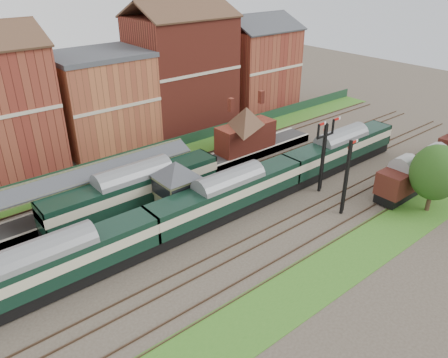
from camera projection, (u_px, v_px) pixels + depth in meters
ground at (222, 218)px, 43.58m from camera, size 160.00×160.00×0.00m
grass_back at (141, 165)px, 54.54m from camera, size 90.00×4.50×0.06m
grass_front at (315, 279)px, 35.34m from camera, size 90.00×5.00×0.06m
fence at (132, 155)px, 55.58m from camera, size 90.00×0.12×1.50m
platform at (129, 193)px, 47.20m from camera, size 55.00×3.40×1.00m
signal_box at (177, 188)px, 42.65m from camera, size 5.40×5.40×6.00m
brick_hut at (238, 182)px, 48.11m from camera, size 3.20×2.64×2.94m
station_building at (246, 128)px, 55.28m from camera, size 8.10×8.10×5.90m
canopy at (69, 175)px, 41.93m from camera, size 26.00×3.89×4.08m
semaphore_bracket at (323, 153)px, 46.60m from camera, size 3.60×0.25×8.18m
semaphore_siding at (346, 177)px, 42.58m from camera, size 1.23×0.25×8.00m
town_backdrop at (100, 96)px, 57.43m from camera, size 69.00×10.00×16.00m
dmu_train at (229, 195)px, 43.02m from camera, size 53.24×2.80×4.09m
platform_railcar at (134, 190)px, 43.52m from camera, size 18.80×2.96×4.33m
goods_van_a at (402, 180)px, 46.32m from camera, size 6.24×2.71×3.79m
goods_van_b at (432, 165)px, 50.14m from camera, size 5.73×2.48×3.48m
tree_far at (436, 173)px, 42.98m from camera, size 4.93×4.93×7.19m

